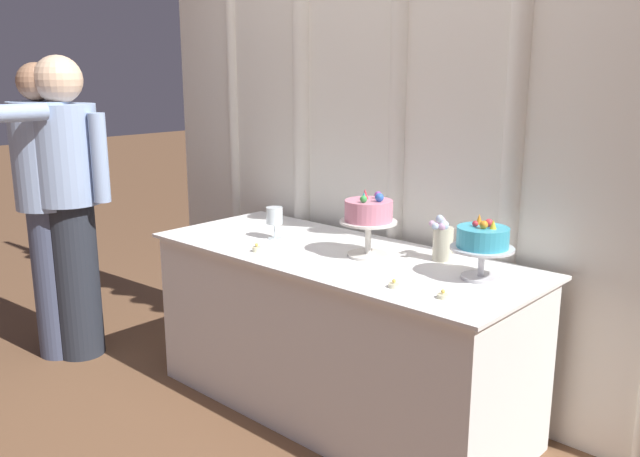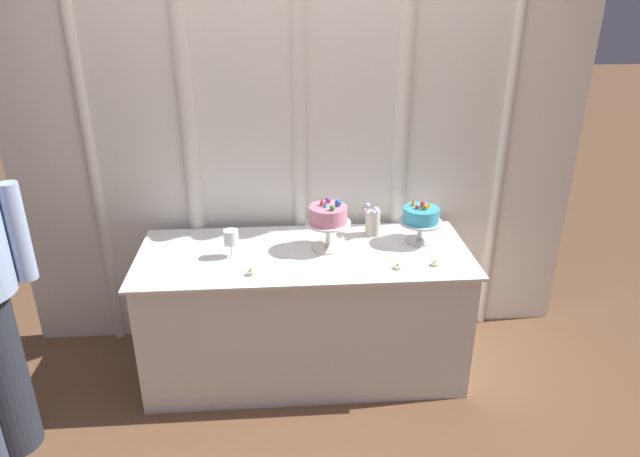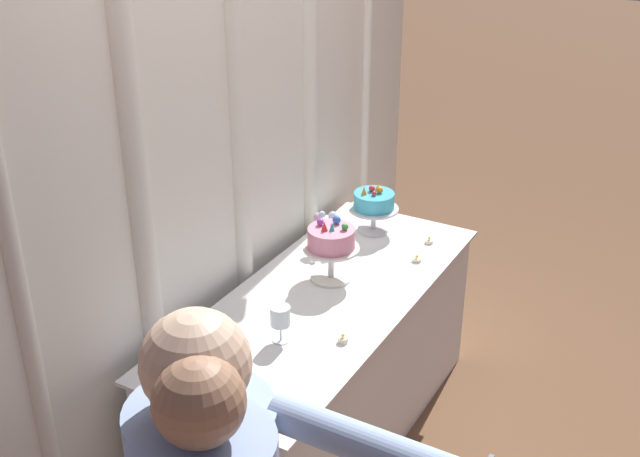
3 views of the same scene
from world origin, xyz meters
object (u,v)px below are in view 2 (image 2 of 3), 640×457
Objects in this scene: flower_vase at (372,220)px; tealight_near_right at (435,264)px; cake_display_nearleft at (328,218)px; wine_glass at (231,238)px; tealight_near_left at (398,267)px; tealight_far_left at (251,273)px; cake_display_nearright at (421,217)px; cake_table at (305,312)px.

flower_vase is 0.48m from tealight_near_right.
cake_display_nearleft is 0.52m from wine_glass.
tealight_near_left is at bearing -81.19° from flower_vase.
flower_vase is 4.74× the size of tealight_far_left.
tealight_near_right is (0.01, -0.29, -0.14)m from cake_display_nearright.
cake_display_nearleft is 0.60m from tealight_near_right.
cake_display_nearright is 0.38m from tealight_near_left.
cake_display_nearright is at bearing 7.85° from cake_table.
flower_vase is at bearing 123.05° from tealight_near_right.
cake_table is at bearing -161.93° from cake_display_nearleft.
cake_display_nearright is 5.84× the size of tealight_near_right.
cake_table is 44.92× the size of tealight_far_left.
cake_table is at bearing -172.15° from cake_display_nearright.
cake_table is 9.47× the size of flower_vase.
flower_vase is (0.26, 0.16, -0.09)m from cake_display_nearleft.
cake_table is 6.22× the size of cake_display_nearleft.
cake_display_nearright reaches higher than tealight_far_left.
tealight_near_right is at bearing 5.88° from tealight_near_left.
tealight_near_right is (0.65, -0.20, 0.38)m from cake_table.
flower_vase is 4.52× the size of tealight_near_right.
cake_display_nearleft is 7.22× the size of tealight_far_left.
tealight_far_left is (-0.91, -0.32, -0.13)m from cake_display_nearright.
tealight_near_left is 0.20m from tealight_near_right.
wine_glass is 0.25m from tealight_far_left.
cake_table is 11.77× the size of wine_glass.
tealight_near_left is (0.46, -0.22, 0.38)m from cake_table.
cake_display_nearright is 1.61× the size of wine_glass.
flower_vase reaches higher than tealight_near_left.
tealight_near_left is at bearing -13.37° from wine_glass.
cake_display_nearright is (0.64, 0.09, 0.52)m from cake_table.
tealight_near_left is at bearing 0.86° from tealight_far_left.
tealight_far_left is 0.92× the size of tealight_near_left.
cake_display_nearright is at bearing 93.01° from tealight_near_right.
cake_display_nearright is 0.32m from tealight_near_right.
cake_table is at bearing 154.61° from tealight_near_left.
cake_display_nearright reaches higher than wine_glass.
flower_vase reaches higher than wine_glass.
tealight_far_left is at bearing -63.07° from wine_glass.
tealight_near_right is at bearing -56.95° from flower_vase.
cake_display_nearright is 0.28m from flower_vase.
tealight_far_left reaches higher than tealight_near_right.
tealight_near_left is (0.07, -0.42, -0.08)m from flower_vase.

